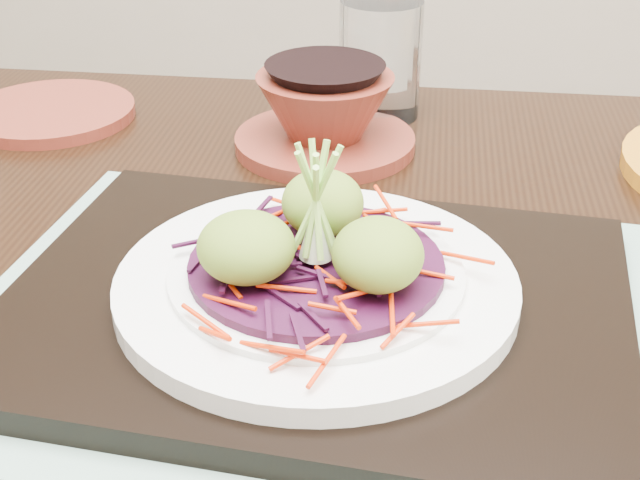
# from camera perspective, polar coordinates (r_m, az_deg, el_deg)

# --- Properties ---
(dining_table) EXTENTS (1.13, 0.77, 0.70)m
(dining_table) POSITION_cam_1_polar(r_m,az_deg,el_deg) (0.63, 1.53, -9.69)
(dining_table) COLOR black
(dining_table) RESTS_ON ground
(placemat) EXTENTS (0.45, 0.37, 0.00)m
(placemat) POSITION_cam_1_polar(r_m,az_deg,el_deg) (0.54, -0.23, -5.10)
(placemat) COLOR gray
(placemat) RESTS_ON dining_table
(serving_tray) EXTENTS (0.39, 0.31, 0.02)m
(serving_tray) POSITION_cam_1_polar(r_m,az_deg,el_deg) (0.53, -0.23, -4.22)
(serving_tray) COLOR black
(serving_tray) RESTS_ON placemat
(white_plate) EXTENTS (0.24, 0.24, 0.02)m
(white_plate) POSITION_cam_1_polar(r_m,az_deg,el_deg) (0.52, -0.24, -2.76)
(white_plate) COLOR silver
(white_plate) RESTS_ON serving_tray
(cabbage_bed) EXTENTS (0.15, 0.15, 0.01)m
(cabbage_bed) POSITION_cam_1_polar(r_m,az_deg,el_deg) (0.52, -0.24, -1.63)
(cabbage_bed) COLOR #320A23
(cabbage_bed) RESTS_ON white_plate
(carrot_julienne) EXTENTS (0.18, 0.18, 0.01)m
(carrot_julienne) POSITION_cam_1_polar(r_m,az_deg,el_deg) (0.51, -0.24, -0.94)
(carrot_julienne) COLOR red
(carrot_julienne) RESTS_ON cabbage_bed
(guacamole_scoops) EXTENTS (0.13, 0.11, 0.04)m
(guacamole_scoops) POSITION_cam_1_polar(r_m,az_deg,el_deg) (0.50, -0.25, 0.37)
(guacamole_scoops) COLOR olive
(guacamole_scoops) RESTS_ON cabbage_bed
(scallion_garnish) EXTENTS (0.05, 0.05, 0.08)m
(scallion_garnish) POSITION_cam_1_polar(r_m,az_deg,el_deg) (0.50, -0.25, 2.22)
(scallion_garnish) COLOR #98D053
(scallion_garnish) RESTS_ON cabbage_bed
(terracotta_side_plate) EXTENTS (0.19, 0.19, 0.01)m
(terracotta_side_plate) POSITION_cam_1_polar(r_m,az_deg,el_deg) (0.86, -16.84, 7.83)
(terracotta_side_plate) COLOR maroon
(terracotta_side_plate) RESTS_ON dining_table
(water_glass) EXTENTS (0.09, 0.09, 0.11)m
(water_glass) POSITION_cam_1_polar(r_m,az_deg,el_deg) (0.82, 3.87, 11.46)
(water_glass) COLOR white
(water_glass) RESTS_ON dining_table
(terracotta_bowl_set) EXTENTS (0.19, 0.19, 0.06)m
(terracotta_bowl_set) POSITION_cam_1_polar(r_m,az_deg,el_deg) (0.75, 0.32, 7.92)
(terracotta_bowl_set) COLOR maroon
(terracotta_bowl_set) RESTS_ON dining_table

